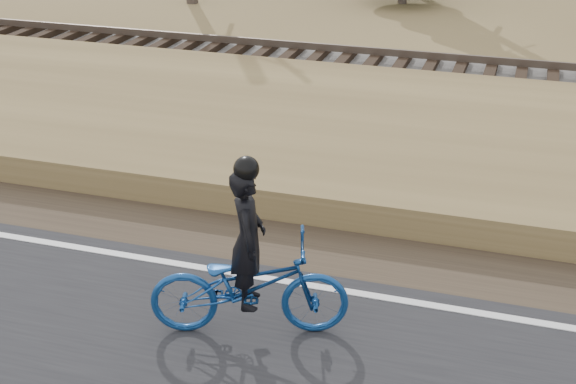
% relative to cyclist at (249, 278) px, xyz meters
% --- Properties ---
extents(cyclist, '(2.22, 1.32, 2.02)m').
position_rel_cyclist_xyz_m(cyclist, '(0.00, 0.00, 0.00)').
color(cyclist, navy).
rests_on(cyclist, road).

